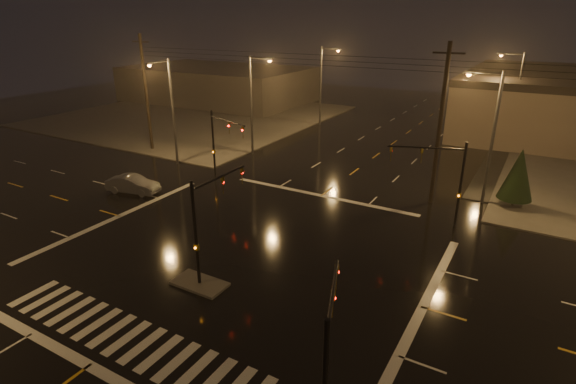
% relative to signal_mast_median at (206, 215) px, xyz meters
% --- Properties ---
extents(ground, '(140.00, 140.00, 0.00)m').
position_rel_signal_mast_median_xyz_m(ground, '(-0.00, 3.07, -3.75)').
color(ground, black).
rests_on(ground, ground).
extents(sidewalk_nw, '(36.00, 36.00, 0.12)m').
position_rel_signal_mast_median_xyz_m(sidewalk_nw, '(-30.00, 33.07, -3.69)').
color(sidewalk_nw, '#46443F').
rests_on(sidewalk_nw, ground).
extents(median_island, '(3.00, 1.60, 0.15)m').
position_rel_signal_mast_median_xyz_m(median_island, '(-0.00, -0.93, -3.68)').
color(median_island, '#46443F').
rests_on(median_island, ground).
extents(crosswalk, '(15.00, 2.60, 0.01)m').
position_rel_signal_mast_median_xyz_m(crosswalk, '(-0.00, -5.93, -3.75)').
color(crosswalk, beige).
rests_on(crosswalk, ground).
extents(stop_bar_near, '(16.00, 0.50, 0.01)m').
position_rel_signal_mast_median_xyz_m(stop_bar_near, '(-0.00, -7.93, -3.75)').
color(stop_bar_near, beige).
rests_on(stop_bar_near, ground).
extents(stop_bar_far, '(16.00, 0.50, 0.01)m').
position_rel_signal_mast_median_xyz_m(stop_bar_far, '(-0.00, 14.07, -3.75)').
color(stop_bar_far, beige).
rests_on(stop_bar_far, ground).
extents(commercial_block, '(30.00, 18.00, 5.60)m').
position_rel_signal_mast_median_xyz_m(commercial_block, '(-35.00, 45.07, -0.95)').
color(commercial_block, '#45403D').
rests_on(commercial_block, ground).
extents(signal_mast_median, '(0.25, 4.59, 6.00)m').
position_rel_signal_mast_median_xyz_m(signal_mast_median, '(0.00, 0.00, 0.00)').
color(signal_mast_median, black).
rests_on(signal_mast_median, ground).
extents(signal_mast_ne, '(4.84, 1.86, 6.00)m').
position_rel_signal_mast_median_xyz_m(signal_mast_ne, '(9.50, 13.21, 0.04)').
color(signal_mast_ne, black).
rests_on(signal_mast_ne, ground).
extents(signal_mast_nw, '(4.84, 1.86, 6.00)m').
position_rel_signal_mast_median_xyz_m(signal_mast_nw, '(-9.50, 13.21, 0.04)').
color(signal_mast_nw, black).
rests_on(signal_mast_nw, ground).
extents(signal_mast_se, '(1.55, 3.87, 6.00)m').
position_rel_signal_mast_median_xyz_m(signal_mast_se, '(10.23, -6.68, -0.04)').
color(signal_mast_se, black).
rests_on(signal_mast_se, ground).
extents(streetlight_1, '(2.77, 0.32, 10.00)m').
position_rel_signal_mast_median_xyz_m(streetlight_1, '(-11.18, 21.07, 2.05)').
color(streetlight_1, '#38383A').
rests_on(streetlight_1, ground).
extents(streetlight_2, '(2.77, 0.32, 10.00)m').
position_rel_signal_mast_median_xyz_m(streetlight_2, '(-11.18, 37.07, 2.05)').
color(streetlight_2, '#38383A').
rests_on(streetlight_2, ground).
extents(streetlight_3, '(2.77, 0.32, 10.00)m').
position_rel_signal_mast_median_xyz_m(streetlight_3, '(11.18, 19.07, 2.05)').
color(streetlight_3, '#38383A').
rests_on(streetlight_3, ground).
extents(streetlight_4, '(2.77, 0.32, 10.00)m').
position_rel_signal_mast_median_xyz_m(streetlight_4, '(11.18, 39.07, 2.05)').
color(streetlight_4, '#38383A').
rests_on(streetlight_4, ground).
extents(streetlight_5, '(0.32, 2.77, 10.00)m').
position_rel_signal_mast_median_xyz_m(streetlight_5, '(-16.00, 14.26, 2.05)').
color(streetlight_5, '#38383A').
rests_on(streetlight_5, ground).
extents(utility_pole_0, '(2.20, 0.32, 12.00)m').
position_rel_signal_mast_median_xyz_m(utility_pole_0, '(-22.00, 17.07, 2.38)').
color(utility_pole_0, black).
rests_on(utility_pole_0, ground).
extents(utility_pole_1, '(2.20, 0.32, 12.00)m').
position_rel_signal_mast_median_xyz_m(utility_pole_1, '(8.00, 17.07, 2.38)').
color(utility_pole_1, black).
rests_on(utility_pole_1, ground).
extents(conifer_0, '(2.50, 2.50, 4.60)m').
position_rel_signal_mast_median_xyz_m(conifer_0, '(13.63, 19.31, -1.10)').
color(conifer_0, black).
rests_on(conifer_0, ground).
extents(car_crossing, '(4.63, 2.48, 1.45)m').
position_rel_signal_mast_median_xyz_m(car_crossing, '(-13.72, 6.93, -3.03)').
color(car_crossing, slate).
rests_on(car_crossing, ground).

